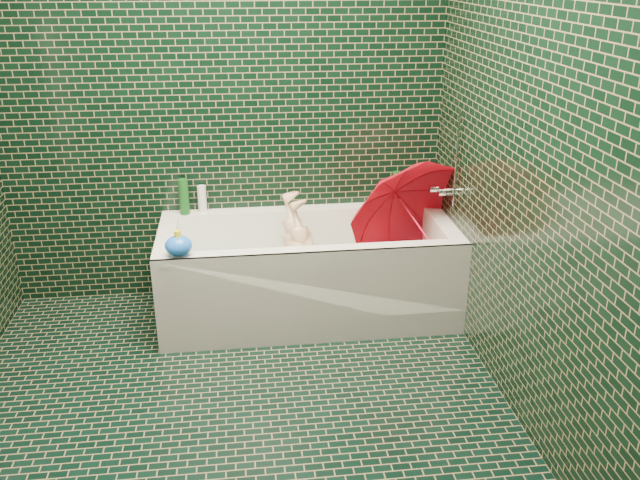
{
  "coord_description": "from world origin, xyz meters",
  "views": [
    {
      "loc": [
        0.07,
        -2.57,
        1.97
      ],
      "look_at": [
        0.5,
        0.82,
        0.55
      ],
      "focal_mm": 38.0,
      "sensor_mm": 36.0,
      "label": 1
    }
  ],
  "objects": [
    {
      "name": "faucet",
      "position": [
        1.26,
        1.02,
        0.77
      ],
      "size": [
        0.18,
        0.19,
        0.55
      ],
      "color": "silver",
      "rests_on": "wall_right"
    },
    {
      "name": "wall_back",
      "position": [
        0.0,
        1.4,
        1.25
      ],
      "size": [
        2.8,
        0.0,
        2.8
      ],
      "primitive_type": "plane",
      "rotation": [
        1.57,
        0.0,
        0.0
      ],
      "color": "black",
      "rests_on": "floor"
    },
    {
      "name": "wall_front",
      "position": [
        0.0,
        -1.4,
        1.25
      ],
      "size": [
        2.8,
        0.0,
        2.8
      ],
      "primitive_type": "plane",
      "rotation": [
        -1.57,
        0.0,
        0.0
      ],
      "color": "black",
      "rests_on": "floor"
    },
    {
      "name": "soap_bottle_c",
      "position": [
        1.05,
        1.34,
        0.55
      ],
      "size": [
        0.15,
        0.15,
        0.15
      ],
      "primitive_type": "imported",
      "rotation": [
        0.0,
        0.0,
        0.36
      ],
      "color": "#154B1A",
      "rests_on": "bathtub"
    },
    {
      "name": "bottle_right_tall",
      "position": [
        1.04,
        1.34,
        0.65
      ],
      "size": [
        0.06,
        0.06,
        0.21
      ],
      "primitive_type": "cylinder",
      "rotation": [
        0.0,
        0.0,
        0.12
      ],
      "color": "#154B1A",
      "rests_on": "bathtub"
    },
    {
      "name": "bath_toy",
      "position": [
        -0.25,
        0.69,
        0.61
      ],
      "size": [
        0.14,
        0.12,
        0.14
      ],
      "rotation": [
        0.0,
        0.0,
        0.03
      ],
      "color": "blue",
      "rests_on": "bathtub"
    },
    {
      "name": "bathtub",
      "position": [
        0.45,
        1.01,
        0.21
      ],
      "size": [
        1.7,
        0.75,
        0.55
      ],
      "color": "white",
      "rests_on": "floor"
    },
    {
      "name": "bottle_right_pump",
      "position": [
        1.23,
        1.36,
        0.63
      ],
      "size": [
        0.07,
        0.07,
        0.17
      ],
      "primitive_type": "cylinder",
      "rotation": [
        0.0,
        0.0,
        0.39
      ],
      "color": "silver",
      "rests_on": "bathtub"
    },
    {
      "name": "child",
      "position": [
        0.44,
        1.02,
        0.31
      ],
      "size": [
        0.92,
        0.42,
        0.35
      ],
      "primitive_type": "imported",
      "rotation": [
        -1.4,
        0.0,
        -1.45
      ],
      "color": "#D6A885",
      "rests_on": "bathtub"
    },
    {
      "name": "umbrella",
      "position": [
        1.08,
        0.95,
        0.56
      ],
      "size": [
        1.04,
        1.04,
        1.1
      ],
      "primitive_type": "imported",
      "rotation": [
        0.48,
        -0.37,
        0.15
      ],
      "color": "red",
      "rests_on": "bathtub"
    },
    {
      "name": "soap_bottle_b",
      "position": [
        1.25,
        1.33,
        0.55
      ],
      "size": [
        0.09,
        0.09,
        0.19
      ],
      "primitive_type": "imported",
      "rotation": [
        0.0,
        0.0,
        -0.06
      ],
      "color": "#551F76",
      "rests_on": "bathtub"
    },
    {
      "name": "bottle_left_tall",
      "position": [
        -0.26,
        1.33,
        0.66
      ],
      "size": [
        0.06,
        0.06,
        0.22
      ],
      "primitive_type": "cylinder",
      "rotation": [
        0.0,
        0.0,
        -0.07
      ],
      "color": "#154B1A",
      "rests_on": "bathtub"
    },
    {
      "name": "wall_right",
      "position": [
        1.3,
        0.0,
        1.25
      ],
      "size": [
        0.0,
        2.8,
        2.8
      ],
      "primitive_type": "plane",
      "rotation": [
        1.57,
        0.0,
        -1.57
      ],
      "color": "black",
      "rests_on": "floor"
    },
    {
      "name": "bottle_left_short",
      "position": [
        -0.15,
        1.35,
        0.63
      ],
      "size": [
        0.06,
        0.06,
        0.16
      ],
      "primitive_type": "cylinder",
      "rotation": [
        0.0,
        0.0,
        0.11
      ],
      "color": "white",
      "rests_on": "bathtub"
    },
    {
      "name": "rubber_duck",
      "position": [
        1.1,
        1.37,
        0.59
      ],
      "size": [
        0.11,
        0.08,
        0.09
      ],
      "rotation": [
        0.0,
        0.0,
        -0.19
      ],
      "color": "yellow",
      "rests_on": "bathtub"
    },
    {
      "name": "bath_mat",
      "position": [
        0.45,
        1.02,
        0.16
      ],
      "size": [
        1.35,
        0.47,
        0.01
      ],
      "primitive_type": "cube",
      "color": "green",
      "rests_on": "bathtub"
    },
    {
      "name": "floor",
      "position": [
        0.0,
        0.0,
        0.0
      ],
      "size": [
        2.8,
        2.8,
        0.0
      ],
      "primitive_type": "plane",
      "color": "black",
      "rests_on": "ground"
    },
    {
      "name": "water",
      "position": [
        0.45,
        1.02,
        0.3
      ],
      "size": [
        1.48,
        0.53,
        0.0
      ],
      "primitive_type": "cube",
      "color": "silver",
      "rests_on": "bathtub"
    },
    {
      "name": "soap_bottle_a",
      "position": [
        1.2,
        1.32,
        0.55
      ],
      "size": [
        0.11,
        0.11,
        0.25
      ],
      "primitive_type": "imported",
      "rotation": [
        0.0,
        0.0,
        -0.17
      ],
      "color": "white",
      "rests_on": "bathtub"
    }
  ]
}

